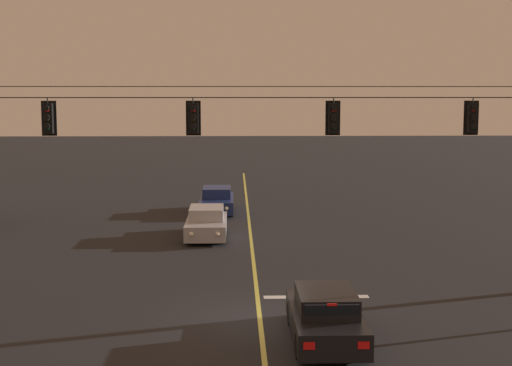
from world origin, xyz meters
The scene contains 11 objects.
ground_plane centered at (0.00, 0.00, 0.00)m, with size 180.00×180.00×0.00m, color black.
lane_centre_stripe centered at (0.00, 8.91, 0.00)m, with size 0.14×60.00×0.01m, color #D1C64C.
stop_bar_paint centered at (1.90, 2.31, 0.00)m, with size 3.40×0.36×0.01m, color silver.
signal_span_assembly centered at (0.00, 2.91, 4.06)m, with size 21.58×0.32×7.79m.
traffic_light_leftmost centered at (-6.65, 2.89, 5.74)m, with size 0.48×0.41×1.22m.
traffic_light_left_inner centered at (-2.04, 2.89, 5.74)m, with size 0.48×0.41×1.22m.
traffic_light_centre centered at (2.46, 2.89, 5.74)m, with size 0.48×0.41×1.22m.
traffic_light_right_inner centered at (6.98, 2.89, 5.74)m, with size 0.48×0.41×1.22m.
car_waiting_near_lane centered at (1.68, -1.90, 0.65)m, with size 1.80×4.33×1.39m.
car_oncoming_lead centered at (-2.01, 12.27, 0.65)m, with size 1.80×4.42×1.39m.
car_oncoming_trailing centered at (-1.71, 19.25, 0.65)m, with size 1.80×4.42×1.39m.
Camera 1 is at (-0.71, -20.88, 6.58)m, focal length 51.98 mm.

